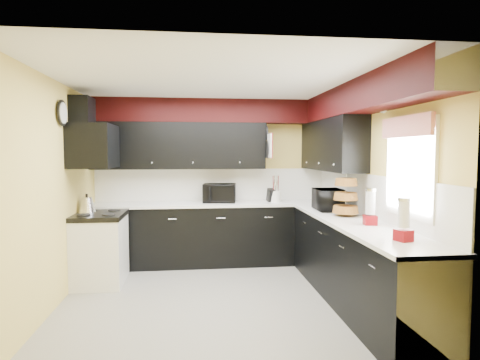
{
  "coord_description": "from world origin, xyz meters",
  "views": [
    {
      "loc": [
        -0.28,
        -4.54,
        1.71
      ],
      "look_at": [
        0.33,
        0.79,
        1.33
      ],
      "focal_mm": 30.0,
      "sensor_mm": 36.0,
      "label": 1
    }
  ],
  "objects_px": {
    "knife_block": "(271,195)",
    "microwave": "(329,200)",
    "kettle": "(87,205)",
    "toaster_oven": "(219,193)",
    "utensil_crock": "(276,196)"
  },
  "relations": [
    {
      "from": "knife_block",
      "to": "utensil_crock",
      "type": "bearing_deg",
      "value": -22.73
    },
    {
      "from": "knife_block",
      "to": "microwave",
      "type": "bearing_deg",
      "value": -68.43
    },
    {
      "from": "toaster_oven",
      "to": "utensil_crock",
      "type": "height_order",
      "value": "toaster_oven"
    },
    {
      "from": "toaster_oven",
      "to": "kettle",
      "type": "distance_m",
      "value": 1.91
    },
    {
      "from": "toaster_oven",
      "to": "knife_block",
      "type": "relative_size",
      "value": 2.45
    },
    {
      "from": "toaster_oven",
      "to": "kettle",
      "type": "height_order",
      "value": "toaster_oven"
    },
    {
      "from": "microwave",
      "to": "kettle",
      "type": "relative_size",
      "value": 2.3
    },
    {
      "from": "microwave",
      "to": "utensil_crock",
      "type": "xyz_separation_m",
      "value": [
        -0.52,
        0.95,
        -0.05
      ]
    },
    {
      "from": "utensil_crock",
      "to": "kettle",
      "type": "bearing_deg",
      "value": -166.55
    },
    {
      "from": "knife_block",
      "to": "kettle",
      "type": "distance_m",
      "value": 2.65
    },
    {
      "from": "microwave",
      "to": "utensil_crock",
      "type": "height_order",
      "value": "microwave"
    },
    {
      "from": "microwave",
      "to": "toaster_oven",
      "type": "bearing_deg",
      "value": 56.46
    },
    {
      "from": "toaster_oven",
      "to": "microwave",
      "type": "distance_m",
      "value": 1.71
    },
    {
      "from": "toaster_oven",
      "to": "microwave",
      "type": "height_order",
      "value": "toaster_oven"
    },
    {
      "from": "kettle",
      "to": "toaster_oven",
      "type": "bearing_deg",
      "value": 21.09
    }
  ]
}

